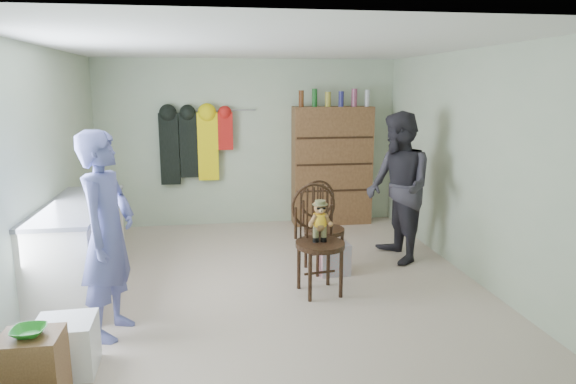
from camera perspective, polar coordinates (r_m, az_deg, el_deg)
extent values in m
plane|color=beige|center=(5.73, -2.20, -9.83)|extent=(5.00, 5.00, 0.00)
plane|color=beige|center=(7.87, -4.34, 5.45)|extent=(4.50, 0.00, 4.50)
plane|color=beige|center=(5.62, -25.77, 1.81)|extent=(0.00, 5.00, 5.00)
plane|color=beige|center=(6.07, 19.34, 2.97)|extent=(0.00, 5.00, 5.00)
plane|color=white|center=(5.35, -2.42, 15.96)|extent=(5.00, 5.00, 0.00)
cube|color=silver|center=(5.72, -22.17, -5.99)|extent=(0.60, 1.80, 0.90)
cube|color=slate|center=(5.60, -22.54, -1.40)|extent=(0.64, 1.86, 0.04)
cylinder|color=#99999E|center=(5.20, -20.03, -6.51)|extent=(0.02, 0.02, 0.14)
cylinder|color=#99999E|center=(6.05, -18.41, -3.88)|extent=(0.02, 0.02, 0.14)
cube|color=brown|center=(3.90, -26.44, -17.65)|extent=(0.38, 0.33, 0.54)
imported|color=#229427|center=(3.77, -26.86, -13.66)|extent=(0.21, 0.21, 0.05)
cube|color=white|center=(4.32, -23.42, -15.44)|extent=(0.44, 0.42, 0.40)
cylinder|color=#3C2315|center=(5.24, 3.58, -5.84)|extent=(0.57, 0.57, 0.05)
cylinder|color=#3C2315|center=(5.13, 2.46, -9.47)|extent=(0.04, 0.04, 0.50)
cylinder|color=#3C2315|center=(5.25, 5.92, -9.03)|extent=(0.04, 0.04, 0.50)
cylinder|color=#3C2315|center=(5.44, 1.21, -8.23)|extent=(0.04, 0.04, 0.50)
cylinder|color=#3C2315|center=(5.55, 4.49, -7.85)|extent=(0.04, 0.04, 0.50)
torus|color=#3C2315|center=(5.33, 2.85, -1.57)|extent=(0.48, 0.11, 0.49)
cylinder|color=#3C2315|center=(5.29, 0.85, -3.49)|extent=(0.03, 0.03, 0.33)
cylinder|color=#3C2315|center=(5.43, 4.85, -3.15)|extent=(0.03, 0.03, 0.33)
cylinder|color=yellow|center=(5.19, 3.56, -3.11)|extent=(0.14, 0.14, 0.13)
cylinder|color=#475128|center=(5.23, 3.54, -4.47)|extent=(0.08, 0.08, 0.20)
sphere|color=#9E7042|center=(5.16, 3.58, -1.80)|extent=(0.12, 0.12, 0.12)
cylinder|color=#475128|center=(5.15, 3.59, -1.17)|extent=(0.11, 0.11, 0.04)
cube|color=black|center=(5.11, 3.71, -1.84)|extent=(0.09, 0.01, 0.02)
cylinder|color=#3C2315|center=(5.90, 4.03, -4.25)|extent=(0.56, 0.56, 0.05)
cylinder|color=#3C2315|center=(5.78, 3.32, -7.21)|extent=(0.04, 0.04, 0.46)
cylinder|color=#3C2315|center=(5.92, 6.00, -6.81)|extent=(0.04, 0.04, 0.46)
cylinder|color=#3C2315|center=(6.05, 1.99, -6.32)|extent=(0.04, 0.04, 0.46)
cylinder|color=#3C2315|center=(6.18, 4.58, -5.97)|extent=(0.04, 0.04, 0.46)
torus|color=#3C2315|center=(5.98, 3.28, -0.78)|extent=(0.44, 0.14, 0.45)
cylinder|color=#3C2315|center=(5.93, 1.71, -2.39)|extent=(0.03, 0.03, 0.31)
cylinder|color=#3C2315|center=(6.09, 4.86, -2.06)|extent=(0.03, 0.03, 0.31)
cube|color=#E57274|center=(5.90, 5.09, -7.37)|extent=(0.36, 0.29, 0.36)
imported|color=#575C9F|center=(4.56, -19.42, -4.53)|extent=(0.57, 0.73, 1.76)
imported|color=#2D2B33|center=(6.27, 12.15, 0.47)|extent=(0.74, 0.92, 1.82)
cube|color=brown|center=(7.91, 4.89, 2.92)|extent=(1.20, 0.38, 1.80)
cube|color=#3C2315|center=(7.79, 5.17, 0.16)|extent=(1.16, 0.02, 0.03)
cube|color=#3C2315|center=(7.72, 5.22, 3.07)|extent=(1.16, 0.02, 0.03)
cube|color=#3C2315|center=(7.67, 5.28, 6.03)|extent=(1.16, 0.02, 0.03)
cylinder|color=#592D14|center=(7.62, 1.48, 10.33)|extent=(0.08, 0.08, 0.24)
cylinder|color=#19591E|center=(7.66, 2.98, 10.41)|extent=(0.08, 0.08, 0.26)
cylinder|color=#A59933|center=(7.70, 4.46, 10.23)|extent=(0.09, 0.09, 0.22)
cylinder|color=navy|center=(7.75, 5.92, 10.25)|extent=(0.08, 0.08, 0.23)
cylinder|color=#8C3F59|center=(7.80, 7.37, 10.36)|extent=(0.08, 0.08, 0.26)
cylinder|color=#B2B2B7|center=(7.86, 8.80, 10.26)|extent=(0.07, 0.07, 0.25)
cylinder|color=#99999E|center=(7.75, -7.35, 9.01)|extent=(1.00, 0.02, 0.02)
cube|color=black|center=(7.76, -13.02, 4.69)|extent=(0.28, 0.10, 1.05)
cube|color=black|center=(7.73, -10.96, 5.13)|extent=(0.26, 0.10, 0.95)
cube|color=yellow|center=(7.73, -8.87, 5.01)|extent=(0.30, 0.10, 1.00)
cube|color=red|center=(7.71, -6.98, 6.73)|extent=(0.22, 0.10, 0.55)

